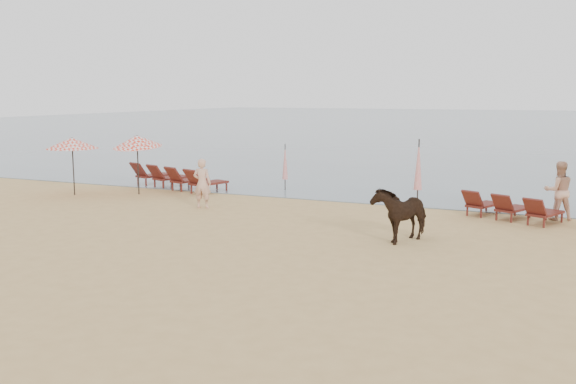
{
  "coord_description": "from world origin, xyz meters",
  "views": [
    {
      "loc": [
        7.7,
        -12.48,
        4.06
      ],
      "look_at": [
        0.0,
        5.0,
        1.1
      ],
      "focal_mm": 40.0,
      "sensor_mm": 36.0,
      "label": 1
    }
  ],
  "objects_px": {
    "lounger_cluster_right": "(510,207)",
    "umbrella_closed_left": "(285,162)",
    "lounger_cluster_left": "(176,177)",
    "cow": "(401,213)",
    "beachgoer_left": "(202,183)",
    "umbrella_closed_right": "(418,165)",
    "umbrella_open_left_b": "(137,141)",
    "umbrella_open_left_a": "(72,143)",
    "beachgoer_right_a": "(559,191)"
  },
  "relations": [
    {
      "from": "umbrella_open_left_b",
      "to": "umbrella_closed_right",
      "type": "distance_m",
      "value": 11.09
    },
    {
      "from": "umbrella_closed_right",
      "to": "beachgoer_left",
      "type": "xyz_separation_m",
      "value": [
        -6.9,
        -3.54,
        -0.61
      ]
    },
    {
      "from": "lounger_cluster_right",
      "to": "umbrella_closed_right",
      "type": "relative_size",
      "value": 1.31
    },
    {
      "from": "lounger_cluster_left",
      "to": "cow",
      "type": "height_order",
      "value": "cow"
    },
    {
      "from": "umbrella_open_left_a",
      "to": "beachgoer_right_a",
      "type": "xyz_separation_m",
      "value": [
        17.88,
        2.3,
        -1.13
      ]
    },
    {
      "from": "lounger_cluster_left",
      "to": "umbrella_open_left_a",
      "type": "xyz_separation_m",
      "value": [
        -2.77,
        -3.1,
        1.59
      ]
    },
    {
      "from": "umbrella_open_left_a",
      "to": "beachgoer_right_a",
      "type": "distance_m",
      "value": 18.07
    },
    {
      "from": "lounger_cluster_right",
      "to": "umbrella_open_left_b",
      "type": "height_order",
      "value": "umbrella_open_left_b"
    },
    {
      "from": "lounger_cluster_right",
      "to": "beachgoer_left",
      "type": "relative_size",
      "value": 1.8
    },
    {
      "from": "lounger_cluster_left",
      "to": "umbrella_open_left_b",
      "type": "bearing_deg",
      "value": -86.97
    },
    {
      "from": "lounger_cluster_right",
      "to": "cow",
      "type": "bearing_deg",
      "value": -97.13
    },
    {
      "from": "lounger_cluster_left",
      "to": "beachgoer_right_a",
      "type": "distance_m",
      "value": 15.14
    },
    {
      "from": "beachgoer_left",
      "to": "umbrella_open_left_a",
      "type": "bearing_deg",
      "value": -15.83
    },
    {
      "from": "lounger_cluster_right",
      "to": "umbrella_closed_left",
      "type": "xyz_separation_m",
      "value": [
        -9.2,
        2.81,
        0.79
      ]
    },
    {
      "from": "cow",
      "to": "umbrella_closed_right",
      "type": "bearing_deg",
      "value": 118.97
    },
    {
      "from": "lounger_cluster_left",
      "to": "umbrella_closed_right",
      "type": "distance_m",
      "value": 10.45
    },
    {
      "from": "cow",
      "to": "beachgoer_left",
      "type": "distance_m",
      "value": 7.98
    },
    {
      "from": "lounger_cluster_right",
      "to": "beachgoer_left",
      "type": "distance_m",
      "value": 10.45
    },
    {
      "from": "umbrella_closed_left",
      "to": "beachgoer_right_a",
      "type": "relative_size",
      "value": 1.04
    },
    {
      "from": "umbrella_closed_left",
      "to": "beachgoer_right_a",
      "type": "xyz_separation_m",
      "value": [
        10.6,
        -2.16,
        -0.26
      ]
    },
    {
      "from": "beachgoer_left",
      "to": "beachgoer_right_a",
      "type": "height_order",
      "value": "beachgoer_right_a"
    },
    {
      "from": "umbrella_open_left_a",
      "to": "umbrella_closed_left",
      "type": "relative_size",
      "value": 1.18
    },
    {
      "from": "lounger_cluster_left",
      "to": "beachgoer_right_a",
      "type": "relative_size",
      "value": 2.52
    },
    {
      "from": "umbrella_open_left_b",
      "to": "beachgoer_left",
      "type": "distance_m",
      "value": 4.53
    },
    {
      "from": "umbrella_closed_left",
      "to": "cow",
      "type": "distance_m",
      "value": 9.73
    },
    {
      "from": "cow",
      "to": "beachgoer_left",
      "type": "height_order",
      "value": "beachgoer_left"
    },
    {
      "from": "umbrella_open_left_a",
      "to": "umbrella_closed_right",
      "type": "height_order",
      "value": "umbrella_closed_right"
    },
    {
      "from": "lounger_cluster_left",
      "to": "cow",
      "type": "relative_size",
      "value": 2.63
    },
    {
      "from": "umbrella_open_left_b",
      "to": "beachgoer_left",
      "type": "xyz_separation_m",
      "value": [
        4.01,
        -1.67,
        -1.26
      ]
    },
    {
      "from": "umbrella_open_left_a",
      "to": "umbrella_closed_right",
      "type": "bearing_deg",
      "value": 16.84
    },
    {
      "from": "cow",
      "to": "beachgoer_left",
      "type": "xyz_separation_m",
      "value": [
        -7.68,
        2.13,
        0.12
      ]
    },
    {
      "from": "lounger_cluster_left",
      "to": "beachgoer_left",
      "type": "bearing_deg",
      "value": -27.44
    },
    {
      "from": "cow",
      "to": "beachgoer_left",
      "type": "relative_size",
      "value": 1.03
    },
    {
      "from": "umbrella_closed_left",
      "to": "umbrella_closed_right",
      "type": "xyz_separation_m",
      "value": [
        5.88,
        -1.4,
        0.28
      ]
    },
    {
      "from": "beachgoer_left",
      "to": "cow",
      "type": "bearing_deg",
      "value": 152.99
    },
    {
      "from": "lounger_cluster_left",
      "to": "beachgoer_right_a",
      "type": "bearing_deg",
      "value": 15.21
    },
    {
      "from": "lounger_cluster_left",
      "to": "umbrella_closed_left",
      "type": "xyz_separation_m",
      "value": [
        4.51,
        1.36,
        0.72
      ]
    },
    {
      "from": "beachgoer_right_a",
      "to": "umbrella_closed_left",
      "type": "bearing_deg",
      "value": -31.51
    },
    {
      "from": "umbrella_closed_right",
      "to": "cow",
      "type": "height_order",
      "value": "umbrella_closed_right"
    },
    {
      "from": "umbrella_open_left_b",
      "to": "beachgoer_right_a",
      "type": "relative_size",
      "value": 1.3
    },
    {
      "from": "umbrella_closed_left",
      "to": "umbrella_open_left_b",
      "type": "bearing_deg",
      "value": -147.03
    },
    {
      "from": "umbrella_closed_left",
      "to": "umbrella_closed_right",
      "type": "bearing_deg",
      "value": -13.39
    },
    {
      "from": "umbrella_open_left_b",
      "to": "umbrella_closed_left",
      "type": "xyz_separation_m",
      "value": [
        5.03,
        3.26,
        -0.93
      ]
    },
    {
      "from": "umbrella_closed_right",
      "to": "umbrella_closed_left",
      "type": "bearing_deg",
      "value": 166.61
    },
    {
      "from": "lounger_cluster_right",
      "to": "lounger_cluster_left",
      "type": "bearing_deg",
      "value": -162.43
    },
    {
      "from": "lounger_cluster_right",
      "to": "umbrella_closed_left",
      "type": "distance_m",
      "value": 9.65
    },
    {
      "from": "cow",
      "to": "beachgoer_right_a",
      "type": "xyz_separation_m",
      "value": [
        3.93,
        4.91,
        0.18
      ]
    },
    {
      "from": "lounger_cluster_right",
      "to": "cow",
      "type": "xyz_separation_m",
      "value": [
        -2.54,
        -4.26,
        0.35
      ]
    },
    {
      "from": "lounger_cluster_right",
      "to": "beachgoer_left",
      "type": "bearing_deg",
      "value": -144.62
    },
    {
      "from": "beachgoer_right_a",
      "to": "umbrella_closed_right",
      "type": "bearing_deg",
      "value": -29.15
    }
  ]
}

